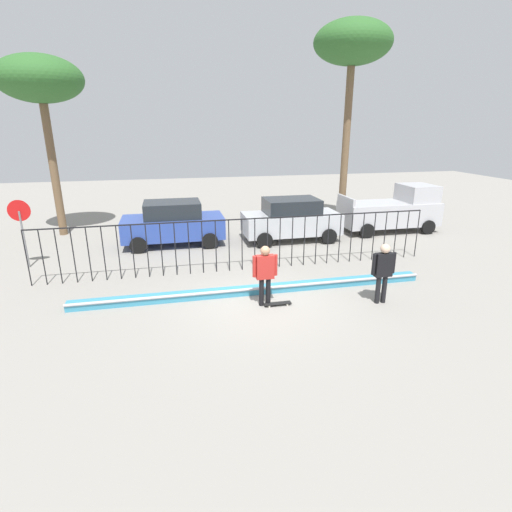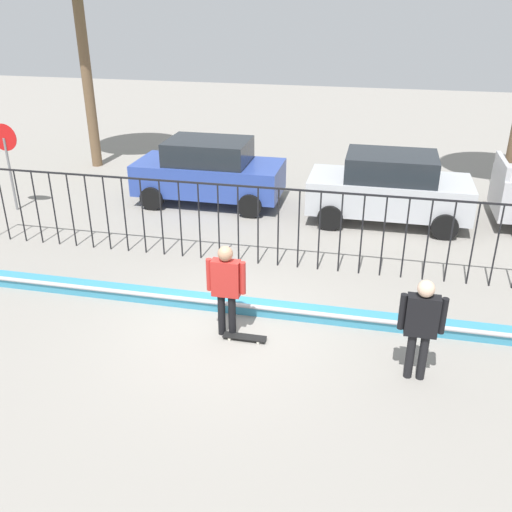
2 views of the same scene
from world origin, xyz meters
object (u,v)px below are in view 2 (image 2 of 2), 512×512
at_px(parked_car_silver, 389,188).
at_px(parked_car_blue, 209,171).
at_px(skateboarder, 226,283).
at_px(camera_operator, 421,321).
at_px(skateboard, 245,337).
at_px(stop_sign, 7,155).

bearing_deg(parked_car_silver, parked_car_blue, 179.42).
distance_m(skateboarder, camera_operator, 3.41).
height_order(skateboard, parked_car_silver, parked_car_silver).
bearing_deg(parked_car_silver, skateboard, -106.36).
bearing_deg(parked_car_blue, parked_car_silver, -1.14).
distance_m(skateboarder, stop_sign, 9.25).
relative_size(skateboard, parked_car_silver, 0.19).
bearing_deg(skateboard, camera_operator, -12.65).
bearing_deg(stop_sign, parked_car_silver, 7.52).
xyz_separation_m(skateboarder, skateboard, (0.36, -0.11, -1.02)).
xyz_separation_m(skateboard, parked_car_blue, (-2.76, 6.99, 0.91)).
bearing_deg(skateboarder, stop_sign, 138.74).
height_order(skateboard, parked_car_blue, parked_car_blue).
bearing_deg(camera_operator, parked_car_silver, -69.34).
relative_size(skateboarder, parked_car_blue, 0.42).
xyz_separation_m(parked_car_silver, stop_sign, (-10.53, -1.39, 0.64)).
relative_size(skateboarder, camera_operator, 0.99).
bearing_deg(parked_car_blue, camera_operator, -48.85).
distance_m(skateboarder, parked_car_blue, 7.29).
bearing_deg(parked_car_silver, skateboarder, -109.42).
distance_m(camera_operator, stop_sign, 12.45).
relative_size(parked_car_blue, parked_car_silver, 1.00).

